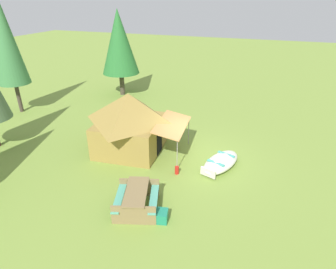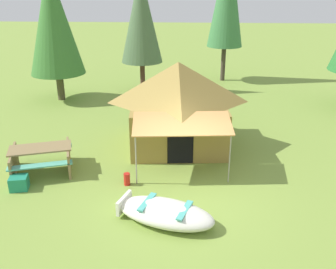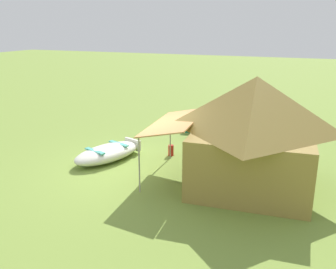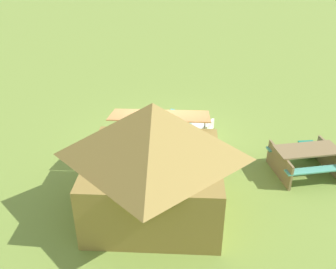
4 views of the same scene
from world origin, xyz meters
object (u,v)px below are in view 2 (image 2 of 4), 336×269
Objects in this scene: picnic_table at (41,156)px; fuel_can at (127,179)px; beached_rowboat at (165,213)px; canvas_cabin_tent at (178,104)px; cooler_box at (19,183)px; pine_tree_back_left at (141,17)px; pine_tree_far_center at (53,21)px.

fuel_can is (2.51, -0.62, -0.30)m from picnic_table.
canvas_cabin_tent is at bearing 87.91° from beached_rowboat.
cooler_box reaches higher than fuel_can.
pine_tree_back_left reaches higher than picnic_table.
fuel_can is (-1.11, 1.59, -0.07)m from beached_rowboat.
fuel_can is (2.77, 0.38, -0.01)m from cooler_box.
beached_rowboat is 5.51× the size of cooler_box.
canvas_cabin_tent is at bearing 28.58° from picnic_table.
pine_tree_far_center is at bearing 99.94° from cooler_box.
pine_tree_far_center is (-5.26, 9.06, 3.20)m from beached_rowboat.
beached_rowboat is 10.95m from pine_tree_far_center.
picnic_table reaches higher than cooler_box.
picnic_table is 0.37× the size of pine_tree_back_left.
beached_rowboat is 0.57× the size of canvas_cabin_tent.
canvas_cabin_tent is 4.41m from picnic_table.
cooler_box is (-0.26, -1.00, -0.29)m from picnic_table.
beached_rowboat is 7.43× the size of fuel_can.
cooler_box is 0.08× the size of pine_tree_back_left.
cooler_box is (-3.89, 1.22, -0.05)m from beached_rowboat.
canvas_cabin_tent reaches higher than cooler_box.
pine_tree_back_left is (2.17, 9.30, 3.30)m from cooler_box.
pine_tree_back_left reaches higher than beached_rowboat.
pine_tree_far_center reaches higher than fuel_can.
picnic_table is (-3.63, 2.21, 0.23)m from beached_rowboat.
picnic_table is at bearing -102.94° from pine_tree_back_left.
canvas_cabin_tent reaches higher than fuel_can.
cooler_box is at bearing -172.27° from fuel_can.
cooler_box is at bearing -103.12° from pine_tree_back_left.
beached_rowboat is 0.45× the size of pine_tree_back_left.
picnic_table is at bearing 148.61° from beached_rowboat.
fuel_can is at bearing -115.33° from canvas_cabin_tent.
cooler_box is 1.35× the size of fuel_can.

